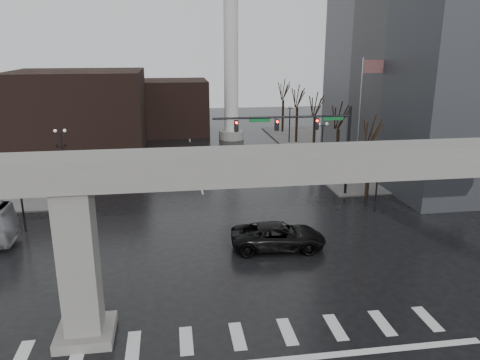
# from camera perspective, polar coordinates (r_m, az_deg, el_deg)

# --- Properties ---
(ground) EXTENTS (160.00, 160.00, 0.00)m
(ground) POSITION_cam_1_polar(r_m,az_deg,el_deg) (23.96, -0.67, -17.14)
(ground) COLOR black
(ground) RESTS_ON ground
(sidewalk_ne) EXTENTS (28.00, 36.00, 0.15)m
(sidewalk_ne) POSITION_cam_1_polar(r_m,az_deg,el_deg) (64.13, 18.25, 3.64)
(sidewalk_ne) COLOR slate
(sidewalk_ne) RESTS_ON ground
(elevated_guideway) EXTENTS (48.00, 2.60, 8.70)m
(elevated_guideway) POSITION_cam_1_polar(r_m,az_deg,el_deg) (21.17, 2.66, -1.09)
(elevated_guideway) COLOR gray
(elevated_guideway) RESTS_ON ground
(building_far_left) EXTENTS (16.00, 14.00, 10.00)m
(building_far_left) POSITION_cam_1_polar(r_m,az_deg,el_deg) (63.36, -18.98, 7.97)
(building_far_left) COLOR black
(building_far_left) RESTS_ON ground
(building_far_mid) EXTENTS (10.00, 10.00, 8.00)m
(building_far_mid) POSITION_cam_1_polar(r_m,az_deg,el_deg) (72.40, -8.07, 8.82)
(building_far_mid) COLOR black
(building_far_mid) RESTS_ON ground
(smokestack) EXTENTS (3.60, 3.60, 30.00)m
(smokestack) POSITION_cam_1_polar(r_m,az_deg,el_deg) (66.39, -1.11, 16.40)
(smokestack) COLOR beige
(smokestack) RESTS_ON ground
(signal_mast_arm) EXTENTS (12.12, 0.43, 8.00)m
(signal_mast_arm) POSITION_cam_1_polar(r_m,az_deg,el_deg) (41.02, 8.18, 5.76)
(signal_mast_arm) COLOR black
(signal_mast_arm) RESTS_ON ground
(flagpole_assembly) EXTENTS (2.06, 0.12, 12.00)m
(flagpole_assembly) POSITION_cam_1_polar(r_m,az_deg,el_deg) (45.88, 14.76, 8.65)
(flagpole_assembly) COLOR silver
(flagpole_assembly) RESTS_ON ground
(lamp_right_0) EXTENTS (1.22, 0.32, 5.11)m
(lamp_right_0) POSITION_cam_1_polar(r_m,az_deg,el_deg) (38.75, 16.47, 1.06)
(lamp_right_0) COLOR black
(lamp_right_0) RESTS_ON ground
(lamp_right_1) EXTENTS (1.22, 0.32, 5.11)m
(lamp_right_1) POSITION_cam_1_polar(r_m,az_deg,el_deg) (51.42, 9.99, 5.13)
(lamp_right_1) COLOR black
(lamp_right_1) RESTS_ON ground
(lamp_right_2) EXTENTS (1.22, 0.32, 5.11)m
(lamp_right_2) POSITION_cam_1_polar(r_m,az_deg,el_deg) (64.64, 6.08, 7.53)
(lamp_right_2) COLOR black
(lamp_right_2) RESTS_ON ground
(lamp_left_0) EXTENTS (1.22, 0.32, 5.11)m
(lamp_left_0) POSITION_cam_1_polar(r_m,az_deg,el_deg) (36.79, -25.28, -0.65)
(lamp_left_0) COLOR black
(lamp_left_0) RESTS_ON ground
(lamp_left_1) EXTENTS (1.22, 0.32, 5.11)m
(lamp_left_1) POSITION_cam_1_polar(r_m,az_deg,el_deg) (49.96, -20.94, 3.97)
(lamp_left_1) COLOR black
(lamp_left_1) RESTS_ON ground
(lamp_left_2) EXTENTS (1.22, 0.32, 5.11)m
(lamp_left_2) POSITION_cam_1_polar(r_m,az_deg,el_deg) (63.49, -18.40, 6.64)
(lamp_left_2) COLOR black
(lamp_left_2) RESTS_ON ground
(tree_right_0) EXTENTS (1.09, 1.58, 7.50)m
(tree_right_0) POSITION_cam_1_polar(r_m,az_deg,el_deg) (42.86, 15.43, 1.62)
(tree_right_0) COLOR black
(tree_right_0) RESTS_ON ground
(tree_right_1) EXTENTS (1.09, 1.61, 7.67)m
(tree_right_1) POSITION_cam_1_polar(r_m,az_deg,el_deg) (50.05, 11.79, 4.00)
(tree_right_1) COLOR black
(tree_right_1) RESTS_ON ground
(tree_right_2) EXTENTS (1.10, 1.63, 7.85)m
(tree_right_2) POSITION_cam_1_polar(r_m,az_deg,el_deg) (57.45, 9.06, 5.76)
(tree_right_2) COLOR black
(tree_right_2) RESTS_ON ground
(tree_right_3) EXTENTS (1.11, 1.66, 8.02)m
(tree_right_3) POSITION_cam_1_polar(r_m,az_deg,el_deg) (65.00, 6.95, 7.11)
(tree_right_3) COLOR black
(tree_right_3) RESTS_ON ground
(tree_right_4) EXTENTS (1.12, 1.69, 8.19)m
(tree_right_4) POSITION_cam_1_polar(r_m,az_deg,el_deg) (72.64, 5.27, 8.17)
(tree_right_4) COLOR black
(tree_right_4) RESTS_ON ground
(pickup_truck) EXTENTS (6.49, 3.36, 1.75)m
(pickup_truck) POSITION_cam_1_polar(r_m,az_deg,el_deg) (31.45, 4.69, -6.84)
(pickup_truck) COLOR black
(pickup_truck) RESTS_ON ground
(far_car) EXTENTS (1.73, 4.06, 1.37)m
(far_car) POSITION_cam_1_polar(r_m,az_deg,el_deg) (48.36, -10.45, 1.01)
(far_car) COLOR black
(far_car) RESTS_ON ground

